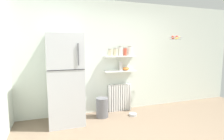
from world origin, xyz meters
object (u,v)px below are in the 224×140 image
storage_jar_1 (115,52)px  storage_jar_2 (120,51)px  storage_jar_3 (125,52)px  shelf_bowl (126,69)px  refrigerator (65,79)px  storage_jar_0 (110,52)px  hanging_fruit_basket (175,38)px  storage_jar_4 (130,51)px  vase (121,66)px  trash_bin (102,108)px  radiator (120,97)px  pet_food_bowl (133,114)px

storage_jar_1 → storage_jar_2: 0.12m
storage_jar_3 → shelf_bowl: storage_jar_3 is taller
refrigerator → storage_jar_0: refrigerator is taller
storage_jar_1 → hanging_fruit_basket: hanging_fruit_basket is taller
storage_jar_4 → vase: size_ratio=1.09×
trash_bin → shelf_bowl: bearing=19.7°
radiator → vase: (0.02, -0.03, 0.77)m
storage_jar_2 → storage_jar_4: 0.25m
pet_food_bowl → hanging_fruit_basket: size_ratio=0.54×
storage_jar_2 → trash_bin: bearing=-155.4°
hanging_fruit_basket → storage_jar_2: bearing=163.5°
storage_jar_4 → hanging_fruit_basket: size_ratio=0.70×
radiator → hanging_fruit_basket: hanging_fruit_basket is taller
storage_jar_4 → trash_bin: (-0.76, -0.24, -1.23)m
vase → trash_bin: bearing=-156.2°
storage_jar_2 → vase: bearing=0.0°
shelf_bowl → refrigerator: bearing=-170.2°
refrigerator → storage_jar_0: (1.05, 0.25, 0.52)m
hanging_fruit_basket → storage_jar_3: bearing=161.8°
shelf_bowl → trash_bin: (-0.66, -0.24, -0.81)m
trash_bin → pet_food_bowl: bearing=-12.8°
storage_jar_0 → hanging_fruit_basket: (1.49, -0.37, 0.34)m
trash_bin → pet_food_bowl: size_ratio=2.48×
storage_jar_2 → pet_food_bowl: (0.16, -0.39, -1.42)m
storage_jar_3 → trash_bin: 1.40m
storage_jar_4 → vase: storage_jar_4 is taller
storage_jar_3 → hanging_fruit_basket: 1.22m
vase → shelf_bowl: bearing=0.0°
storage_jar_0 → storage_jar_1: 0.12m
storage_jar_3 → pet_food_bowl: size_ratio=1.13×
shelf_bowl → radiator: bearing=168.2°
storage_jar_3 → trash_bin: (-0.64, -0.24, -1.22)m
storage_jar_3 → storage_jar_4: size_ratio=0.88×
storage_jar_0 → storage_jar_2: storage_jar_2 is taller
refrigerator → trash_bin: (0.78, 0.01, -0.68)m
storage_jar_0 → storage_jar_1: bearing=0.0°
shelf_bowl → hanging_fruit_basket: (1.10, -0.37, 0.73)m
shelf_bowl → pet_food_bowl: shelf_bowl is taller
storage_jar_1 → storage_jar_2: bearing=0.0°
storage_jar_1 → storage_jar_2: storage_jar_2 is taller
radiator → storage_jar_4: 1.15m
trash_bin → pet_food_bowl: (0.67, -0.15, -0.19)m
storage_jar_2 → hanging_fruit_basket: size_ratio=0.69×
radiator → hanging_fruit_basket: 1.94m
shelf_bowl → storage_jar_0: bearing=180.0°
radiator → storage_jar_2: 1.12m
shelf_bowl → vase: bearing=180.0°
refrigerator → shelf_bowl: (1.44, 0.25, 0.13)m
vase → pet_food_bowl: vase is taller
storage_jar_0 → shelf_bowl: (0.39, 0.00, -0.39)m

